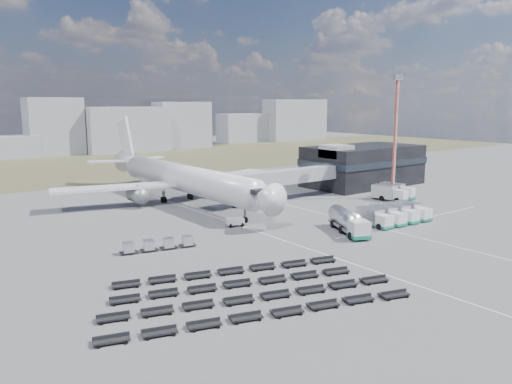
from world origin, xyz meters
TOP-DOWN VIEW (x-y plane):
  - ground at (0.00, 0.00)m, footprint 420.00×420.00m
  - grass_strip at (0.00, 110.00)m, footprint 420.00×90.00m
  - lane_markings at (9.77, 3.00)m, footprint 47.12×110.00m
  - terminal at (47.77, 23.96)m, footprint 30.40×16.40m
  - jet_bridge at (15.90, 20.42)m, footprint 30.30×3.80m
  - airliner at (0.00, 32.38)m, footprint 51.59×64.53m
  - skyline at (-13.01, 150.52)m, footprint 316.41×26.15m
  - fuel_tanker at (9.35, -6.69)m, footprint 7.39×11.50m
  - pushback_tug at (-2.83, 8.00)m, footprint 3.38×2.58m
  - catering_truck at (12.58, 41.09)m, footprint 4.45×6.28m
  - service_trucks_near at (21.15, -6.64)m, footprint 12.74×7.55m
  - service_trucks_far at (38.37, 6.94)m, footprint 7.66×8.63m
  - uld_row at (-19.64, 2.86)m, footprint 10.85×3.68m
  - baggage_dollies at (-19.43, -17.95)m, footprint 34.68×23.27m
  - floodlight_mast at (39.32, 7.88)m, footprint 2.48×2.06m

SIDE VIEW (x-z plane):
  - ground at x=0.00m, z-range 0.00..0.00m
  - grass_strip at x=0.00m, z-range 0.00..0.01m
  - lane_markings at x=9.77m, z-range 0.00..0.01m
  - baggage_dollies at x=-19.43m, z-range 0.00..0.76m
  - pushback_tug at x=-2.83m, z-range 0.00..1.38m
  - uld_row at x=-19.64m, z-range 0.15..1.64m
  - catering_truck at x=12.58m, z-range 0.03..2.70m
  - service_trucks_near at x=21.15m, z-range 0.12..2.86m
  - service_trucks_far at x=38.37m, z-range 0.13..3.16m
  - fuel_tanker at x=9.35m, z-range 0.00..3.67m
  - jet_bridge at x=15.90m, z-range 1.53..8.58m
  - terminal at x=47.77m, z-range -0.25..10.75m
  - airliner at x=0.00m, z-range -3.52..14.10m
  - skyline at x=-13.01m, z-range -2.47..23.12m
  - floodlight_mast at x=39.32m, z-range 0.03..26.75m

